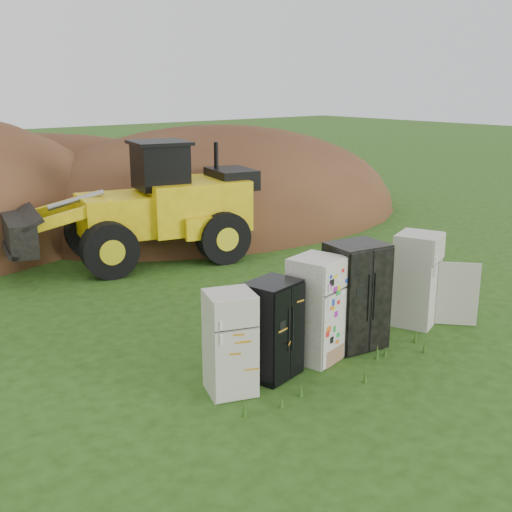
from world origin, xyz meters
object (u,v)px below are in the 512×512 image
(fridge_black_side, at_px, (272,329))
(wheel_loader, at_px, (132,204))
(fridge_sticker, at_px, (316,309))
(fridge_open_door, at_px, (416,279))
(fridge_dark_mid, at_px, (356,295))
(fridge_leftmost, at_px, (230,343))

(fridge_black_side, relative_size, wheel_loader, 0.25)
(fridge_sticker, distance_m, wheel_loader, 7.67)
(fridge_open_door, distance_m, wheel_loader, 7.99)
(fridge_dark_mid, relative_size, wheel_loader, 0.29)
(fridge_sticker, distance_m, fridge_open_door, 2.79)
(fridge_leftmost, height_order, fridge_black_side, fridge_leftmost)
(fridge_leftmost, height_order, fridge_sticker, fridge_sticker)
(fridge_sticker, height_order, fridge_open_door, fridge_open_door)
(fridge_black_side, xyz_separation_m, fridge_sticker, (1.03, 0.02, 0.11))
(fridge_black_side, xyz_separation_m, fridge_dark_mid, (2.01, -0.01, 0.16))
(fridge_black_side, bearing_deg, wheel_loader, 65.63)
(fridge_dark_mid, bearing_deg, wheel_loader, 102.36)
(fridge_sticker, bearing_deg, fridge_open_door, -14.01)
(fridge_sticker, xyz_separation_m, wheel_loader, (0.61, 7.62, 0.69))
(fridge_black_side, bearing_deg, fridge_leftmost, 169.03)
(fridge_leftmost, height_order, fridge_open_door, fridge_open_door)
(fridge_dark_mid, xyz_separation_m, wheel_loader, (-0.37, 7.65, 0.64))
(fridge_leftmost, xyz_separation_m, fridge_open_door, (4.71, 0.00, 0.11))
(fridge_black_side, height_order, fridge_dark_mid, fridge_dark_mid)
(fridge_leftmost, relative_size, fridge_open_door, 0.88)
(fridge_leftmost, distance_m, fridge_open_door, 4.71)
(fridge_sticker, relative_size, fridge_dark_mid, 0.95)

